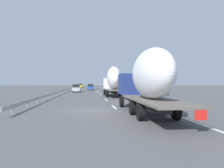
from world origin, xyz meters
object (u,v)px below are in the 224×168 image
truck_lead (113,80)px  truck_trailing (147,79)px  car_silver_hatch (76,88)px  car_yellow_coupe (81,86)px  car_blue_sedan (90,87)px  road_sign (115,83)px

truck_lead → truck_trailing: 21.24m
truck_trailing → car_silver_hatch: (38.40, 6.93, -1.58)m
car_yellow_coupe → car_blue_sedan: 33.28m
truck_lead → car_silver_hatch: size_ratio=2.69×
truck_lead → truck_trailing: (-21.24, -0.00, -0.14)m
car_blue_sedan → road_sign: (-9.33, -6.43, 1.16)m
car_silver_hatch → road_sign: bearing=-59.2°
truck_lead → car_yellow_coupe: size_ratio=2.78×
car_blue_sedan → car_silver_hatch: bearing=166.8°
truck_trailing → car_yellow_coupe: bearing=4.9°
car_yellow_coupe → car_silver_hatch: bearing=-179.5°
truck_trailing → car_silver_hatch: size_ratio=2.89×
car_yellow_coupe → car_blue_sedan: bearing=-173.0°
road_sign → car_yellow_coupe: bearing=13.9°
truck_trailing → road_sign: size_ratio=4.52×
truck_lead → road_sign: truck_lead is taller
truck_lead → car_silver_hatch: bearing=22.0°
car_yellow_coupe → car_blue_sedan: car_blue_sedan is taller
truck_lead → car_yellow_coupe: (65.48, 7.39, -1.77)m
car_blue_sedan → car_yellow_coupe: bearing=7.0°
car_blue_sedan → truck_lead: bearing=-174.1°
car_silver_hatch → car_blue_sedan: bearing=-13.2°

